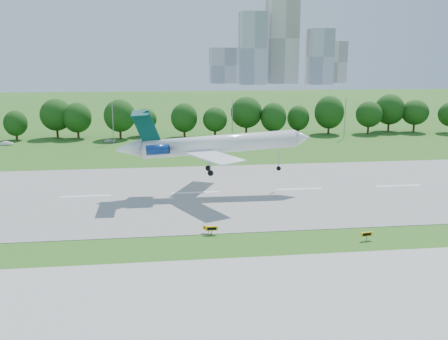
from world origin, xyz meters
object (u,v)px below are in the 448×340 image
airliner (210,144)px  taxi_sign_left (208,228)px  service_vehicle_a (7,143)px  service_vehicle_b (110,141)px

airliner → taxi_sign_left: bearing=-96.9°
service_vehicle_a → service_vehicle_b: size_ratio=1.00×
taxi_sign_left → service_vehicle_b: taxi_sign_left is taller
taxi_sign_left → service_vehicle_a: 94.33m
airliner → service_vehicle_a: bearing=131.8°
airliner → taxi_sign_left: airliner is taller
airliner → service_vehicle_b: bearing=111.5°
service_vehicle_b → airliner: bearing=-163.2°
airliner → service_vehicle_b: size_ratio=10.65×
taxi_sign_left → service_vehicle_a: bearing=138.0°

